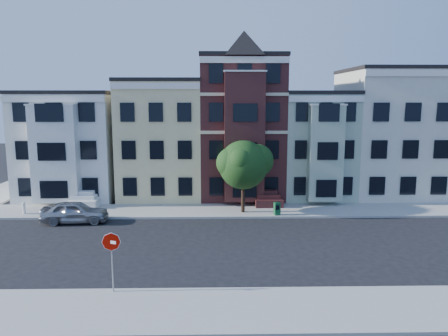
{
  "coord_description": "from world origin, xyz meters",
  "views": [
    {
      "loc": [
        -2.31,
        -24.82,
        8.73
      ],
      "look_at": [
        -1.75,
        3.25,
        4.2
      ],
      "focal_mm": 35.0,
      "sensor_mm": 36.0,
      "label": 1
    }
  ],
  "objects_px": {
    "parked_car": "(75,212)",
    "street_tree": "(243,168)",
    "newspaper_box": "(277,209)",
    "fire_hydrant": "(24,209)",
    "stop_sign": "(112,258)"
  },
  "relations": [
    {
      "from": "newspaper_box",
      "to": "stop_sign",
      "type": "height_order",
      "value": "stop_sign"
    },
    {
      "from": "newspaper_box",
      "to": "stop_sign",
      "type": "distance_m",
      "value": 15.73
    },
    {
      "from": "street_tree",
      "to": "newspaper_box",
      "type": "bearing_deg",
      "value": -19.54
    },
    {
      "from": "parked_car",
      "to": "fire_hydrant",
      "type": "relative_size",
      "value": 6.68
    },
    {
      "from": "parked_car",
      "to": "street_tree",
      "type": "bearing_deg",
      "value": -83.75
    },
    {
      "from": "parked_car",
      "to": "newspaper_box",
      "type": "xyz_separation_m",
      "value": [
        14.46,
        1.25,
        -0.16
      ]
    },
    {
      "from": "stop_sign",
      "to": "parked_car",
      "type": "bearing_deg",
      "value": 135.3
    },
    {
      "from": "street_tree",
      "to": "parked_car",
      "type": "height_order",
      "value": "street_tree"
    },
    {
      "from": "parked_car",
      "to": "fire_hydrant",
      "type": "xyz_separation_m",
      "value": [
        -4.41,
        1.95,
        -0.29
      ]
    },
    {
      "from": "parked_car",
      "to": "newspaper_box",
      "type": "bearing_deg",
      "value": -88.87
    },
    {
      "from": "street_tree",
      "to": "fire_hydrant",
      "type": "xyz_separation_m",
      "value": [
        -16.4,
        -0.18,
        -3.03
      ]
    },
    {
      "from": "newspaper_box",
      "to": "fire_hydrant",
      "type": "distance_m",
      "value": 18.88
    },
    {
      "from": "street_tree",
      "to": "newspaper_box",
      "type": "distance_m",
      "value": 3.91
    },
    {
      "from": "parked_car",
      "to": "stop_sign",
      "type": "height_order",
      "value": "stop_sign"
    },
    {
      "from": "newspaper_box",
      "to": "fire_hydrant",
      "type": "height_order",
      "value": "newspaper_box"
    }
  ]
}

